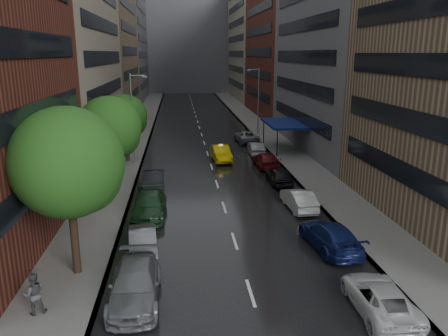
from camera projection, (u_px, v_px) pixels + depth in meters
The scene contains 16 objects.
road at pixel (200, 130), 65.05m from camera, with size 14.00×140.00×0.01m, color black.
sidewalk_left at pixel (139, 130), 64.12m from camera, with size 4.00×140.00×0.15m, color gray.
sidewalk_right at pixel (260, 128), 65.95m from camera, with size 4.00×140.00×0.15m, color gray.
buildings_left at pixel (100, 21), 67.90m from camera, with size 8.00×108.00×38.00m.
buildings_right at pixel (291, 27), 69.18m from camera, with size 8.05×109.10×36.00m.
building_far at pixel (187, 35), 126.35m from camera, with size 40.00×14.00×32.00m, color slate.
tree_near at pixel (67, 163), 21.05m from camera, with size 5.46×5.46×8.71m.
tree_mid at pixel (109, 128), 34.12m from camera, with size 4.97×4.97×7.92m.
tree_far at pixel (125, 116), 44.75m from camera, with size 4.43×4.43×7.06m.
taxi at pixel (221, 153), 46.23m from camera, with size 1.71×4.91×1.62m, color yellow.
parked_cars_left at pixel (146, 223), 27.31m from camera, with size 2.43×21.98×1.60m.
parked_cars_right at pixel (281, 178), 37.40m from camera, with size 2.90×43.45×1.58m.
ped_black_umbrella at pixel (33, 288), 18.63m from camera, with size 1.10×0.98×2.09m.
street_lamp_left at pixel (133, 117), 43.79m from camera, with size 1.74×0.22×9.00m.
street_lamp_right at pixel (258, 100), 59.78m from camera, with size 1.74×0.22×9.00m.
awning at pixel (284, 124), 50.75m from camera, with size 4.00×8.00×3.12m.
Camera 1 is at (-3.22, -14.37, 11.09)m, focal length 35.00 mm.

